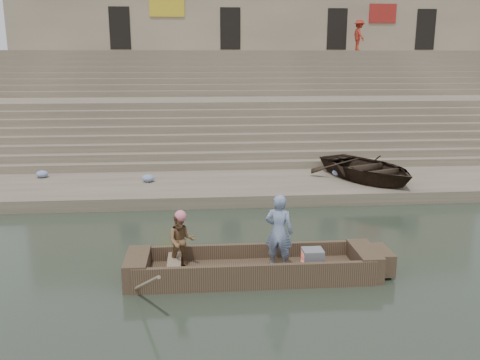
{
  "coord_description": "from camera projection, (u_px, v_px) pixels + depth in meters",
  "views": [
    {
      "loc": [
        -4.2,
        -9.74,
        4.81
      ],
      "look_at": [
        -3.03,
        4.19,
        1.4
      ],
      "focal_mm": 37.77,
      "sensor_mm": 36.0,
      "label": 1
    }
  ],
  "objects": [
    {
      "name": "rowboat_trim",
      "position": [
        262.0,
        264.0,
        11.27
      ],
      "size": [
        6.04,
        2.63,
        1.95
      ],
      "color": "brown",
      "rests_on": "ground"
    },
    {
      "name": "ground",
      "position": [
        396.0,
        286.0,
        10.91
      ],
      "size": [
        120.0,
        120.0,
        0.0
      ],
      "primitive_type": "plane",
      "color": "#252E23",
      "rests_on": "ground"
    },
    {
      "name": "standing_man",
      "position": [
        279.0,
        232.0,
        11.1
      ],
      "size": [
        0.72,
        0.6,
        1.7
      ],
      "primitive_type": "imported",
      "rotation": [
        0.0,
        0.0,
        2.78
      ],
      "color": "navy",
      "rests_on": "main_rowboat"
    },
    {
      "name": "rowing_man",
      "position": [
        181.0,
        241.0,
        11.14
      ],
      "size": [
        0.65,
        0.53,
        1.28
      ],
      "primitive_type": "imported",
      "rotation": [
        0.0,
        0.0,
        0.07
      ],
      "color": "#246D33",
      "rests_on": "main_rowboat"
    },
    {
      "name": "pedestrian",
      "position": [
        359.0,
        35.0,
        31.9
      ],
      "size": [
        0.8,
        1.29,
        1.92
      ],
      "primitive_type": "imported",
      "rotation": [
        0.0,
        0.0,
        1.64
      ],
      "color": "maroon",
      "rests_on": "upper_landing"
    },
    {
      "name": "main_rowboat",
      "position": [
        253.0,
        273.0,
        11.31
      ],
      "size": [
        5.0,
        1.3,
        0.22
      ],
      "primitive_type": "cube",
      "color": "brown",
      "rests_on": "ground"
    },
    {
      "name": "lower_landing",
      "position": [
        313.0,
        186.0,
        18.6
      ],
      "size": [
        32.0,
        4.0,
        0.4
      ],
      "primitive_type": "cube",
      "color": "gray",
      "rests_on": "ground"
    },
    {
      "name": "mid_landing",
      "position": [
        281.0,
        126.0,
        25.58
      ],
      "size": [
        32.0,
        3.0,
        2.8
      ],
      "primitive_type": "cube",
      "color": "gray",
      "rests_on": "ground"
    },
    {
      "name": "upper_landing",
      "position": [
        263.0,
        93.0,
        32.07
      ],
      "size": [
        32.0,
        3.0,
        5.2
      ],
      "primitive_type": "cube",
      "color": "gray",
      "rests_on": "ground"
    },
    {
      "name": "television",
      "position": [
        312.0,
        258.0,
        11.34
      ],
      "size": [
        0.46,
        0.42,
        0.4
      ],
      "color": "slate",
      "rests_on": "main_rowboat"
    },
    {
      "name": "ghat_steps",
      "position": [
        276.0,
        115.0,
        27.12
      ],
      "size": [
        32.0,
        11.0,
        5.2
      ],
      "color": "gray",
      "rests_on": "ground"
    },
    {
      "name": "building_wall",
      "position": [
        257.0,
        46.0,
        35.23
      ],
      "size": [
        32.0,
        5.07,
        11.2
      ],
      "color": "tan",
      "rests_on": "ground"
    },
    {
      "name": "beached_rowboat",
      "position": [
        367.0,
        168.0,
        18.54
      ],
      "size": [
        4.51,
        5.17,
        0.89
      ],
      "primitive_type": "imported",
      "rotation": [
        0.0,
        0.0,
        0.4
      ],
      "color": "#2D2116",
      "rests_on": "lower_landing"
    },
    {
      "name": "cloth_bundles",
      "position": [
        177.0,
        175.0,
        18.85
      ],
      "size": [
        11.62,
        1.46,
        0.26
      ],
      "color": "#3F5999",
      "rests_on": "lower_landing"
    }
  ]
}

